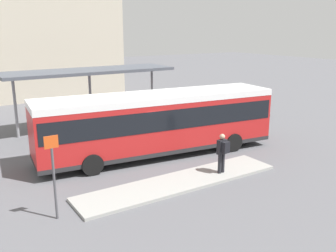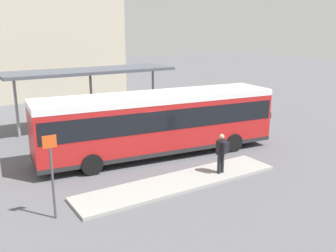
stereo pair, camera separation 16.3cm
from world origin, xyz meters
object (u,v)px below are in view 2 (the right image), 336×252
at_px(city_bus, 158,119).
at_px(platform_sign, 52,173).
at_px(pedestrian_waiting, 222,151).
at_px(bicycle_blue, 263,113).
at_px(potted_planter_near_shelter, 174,115).
at_px(bicycle_red, 258,111).

distance_m(city_bus, platform_sign, 7.15).
distance_m(pedestrian_waiting, bicycle_blue, 11.39).
bearing_deg(platform_sign, bicycle_blue, 21.79).
bearing_deg(bicycle_blue, city_bus, -68.20).
bearing_deg(city_bus, potted_planter_near_shelter, 55.82).
height_order(pedestrian_waiting, bicycle_blue, pedestrian_waiting).
bearing_deg(pedestrian_waiting, platform_sign, 83.97).
relative_size(pedestrian_waiting, bicycle_blue, 1.07).
xyz_separation_m(bicycle_red, potted_planter_near_shelter, (-6.52, 0.91, 0.32)).
bearing_deg(bicycle_blue, platform_sign, -61.69).
height_order(city_bus, potted_planter_near_shelter, city_bus).
bearing_deg(platform_sign, city_bus, 31.34).
height_order(city_bus, pedestrian_waiting, city_bus).
relative_size(city_bus, platform_sign, 4.22).
bearing_deg(city_bus, bicycle_red, 25.09).
xyz_separation_m(city_bus, potted_planter_near_shelter, (3.75, 4.34, -1.11)).
xyz_separation_m(pedestrian_waiting, platform_sign, (-6.91, 0.08, 0.47)).
xyz_separation_m(bicycle_blue, bicycle_red, (0.18, 0.67, -0.01)).
relative_size(pedestrian_waiting, platform_sign, 0.60).
relative_size(city_bus, bicycle_red, 7.73).
bearing_deg(pedestrian_waiting, bicycle_red, -57.97).
height_order(pedestrian_waiting, potted_planter_near_shelter, pedestrian_waiting).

